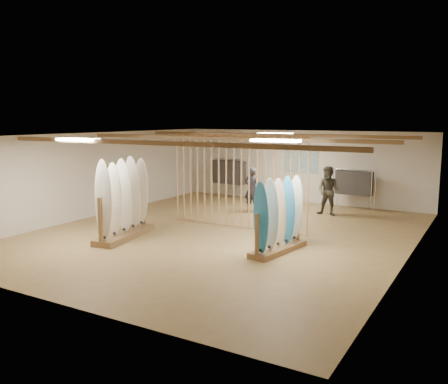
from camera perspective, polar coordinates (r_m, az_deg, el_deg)
The scene contains 16 objects.
floor at distance 13.66m, azimuth 0.00°, elevation -4.98°, with size 12.00×12.00×0.00m, color #9A7A4A.
ceiling at distance 13.26m, azimuth 0.00°, elevation 6.84°, with size 12.00×12.00×0.00m, color #9A9691.
wall_back at distance 18.79m, azimuth 9.22°, elevation 3.05°, with size 12.00×12.00×0.00m, color beige.
wall_front at distance 8.81m, azimuth -20.01°, elevation -3.94°, with size 12.00×12.00×0.00m, color beige.
wall_left at distance 16.45m, azimuth -15.26°, elevation 2.04°, with size 12.00×12.00×0.00m, color beige.
wall_right at distance 11.74m, azimuth 21.63°, elevation -0.93°, with size 12.00×12.00×0.00m, color beige.
ceiling_slats at distance 13.27m, azimuth 0.00°, elevation 6.50°, with size 9.50×6.12×0.10m, color brown.
light_panels at distance 13.27m, azimuth 0.00°, elevation 6.59°, with size 1.20×0.35×0.06m, color white.
bamboo_partition at distance 14.08m, azimuth 1.63°, elevation 1.24°, with size 4.45×0.05×2.78m.
poster at distance 18.75m, azimuth 9.21°, elevation 3.66°, with size 1.40×0.03×0.90m, color teal.
rack_left at distance 13.28m, azimuth -11.98°, elevation -2.31°, with size 0.98×2.35×2.17m.
rack_right at distance 11.72m, azimuth 6.58°, elevation -4.23°, with size 0.81×1.98×1.84m.
clothing_rack_a at distance 19.36m, azimuth 0.58°, elevation 2.42°, with size 1.55×0.60×1.68m.
clothing_rack_b at distance 17.58m, azimuth 15.37°, elevation 1.07°, with size 1.40×0.48×1.50m.
shopper_a at distance 16.65m, azimuth 3.40°, elevation 0.67°, with size 0.65×0.44×1.79m, color #2B2A33.
shopper_b at distance 16.35m, azimuth 12.49°, elevation 0.50°, with size 0.91×0.71×1.89m, color #3F3C31.
Camera 1 is at (6.64, -11.47, 3.28)m, focal length 38.00 mm.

